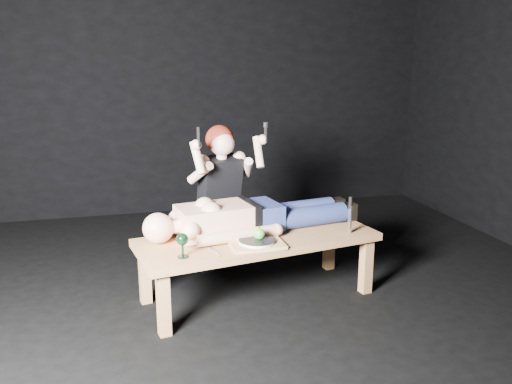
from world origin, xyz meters
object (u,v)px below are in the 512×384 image
at_px(lying_man, 256,212).
at_px(kneeling_woman, 216,197).
at_px(serving_tray, 257,244).
at_px(goblet, 182,245).
at_px(table, 258,267).
at_px(carving_knife, 350,215).

xyz_separation_m(lying_man, kneeling_woman, (-0.21, 0.42, 0.02)).
height_order(serving_tray, goblet, goblet).
height_order(table, goblet, goblet).
bearing_deg(lying_man, goblet, -153.91).
distance_m(table, serving_tray, 0.30).
distance_m(table, lying_man, 0.38).
height_order(lying_man, goblet, lying_man).
bearing_deg(kneeling_woman, serving_tray, -94.01).
relative_size(serving_tray, goblet, 2.22).
distance_m(table, kneeling_woman, 0.70).
distance_m(kneeling_woman, goblet, 0.91).
distance_m(lying_man, goblet, 0.71).
relative_size(table, lying_man, 1.01).
xyz_separation_m(kneeling_woman, serving_tray, (0.13, -0.74, -0.14)).
xyz_separation_m(lying_man, carving_knife, (0.61, -0.24, 0.00)).
distance_m(table, goblet, 0.68).
xyz_separation_m(serving_tray, goblet, (-0.49, -0.09, 0.07)).
bearing_deg(lying_man, carving_knife, -31.11).
bearing_deg(carving_knife, table, 161.84).
height_order(lying_man, carving_knife, same).
bearing_deg(carving_knife, goblet, 178.64).
xyz_separation_m(kneeling_woman, goblet, (-0.36, -0.83, -0.07)).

